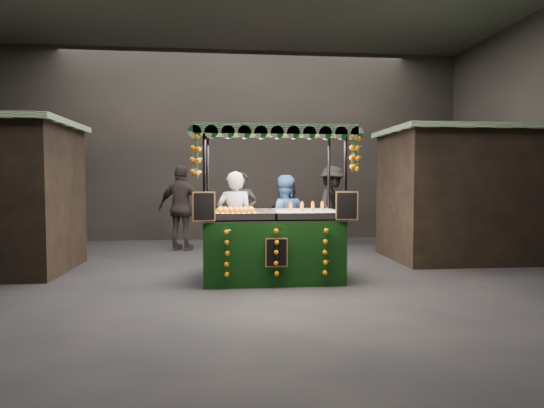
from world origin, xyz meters
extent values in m
plane|color=black|center=(0.00, 0.00, 0.00)|extent=(12.00, 12.00, 0.00)
cube|color=black|center=(0.00, 5.00, 2.50)|extent=(12.00, 0.10, 5.00)
cube|color=black|center=(4.40, 1.50, 1.25)|extent=(2.80, 2.00, 2.50)
cube|color=#135920|center=(4.40, 1.50, 2.55)|extent=(3.00, 2.20, 0.10)
cube|color=#0B3311|center=(0.45, -0.04, 0.48)|extent=(2.12, 1.16, 0.96)
cube|color=silver|center=(0.45, -0.04, 0.98)|extent=(2.12, 1.16, 0.04)
cylinder|color=black|center=(-0.58, -0.59, 1.16)|extent=(0.05, 0.05, 2.31)
cylinder|color=black|center=(1.48, -0.59, 1.16)|extent=(0.05, 0.05, 2.31)
cylinder|color=black|center=(-0.58, 0.51, 1.16)|extent=(0.05, 0.05, 2.31)
cylinder|color=black|center=(1.48, 0.51, 1.16)|extent=(0.05, 0.05, 2.31)
cube|color=#135920|center=(0.45, -0.04, 2.35)|extent=(2.36, 1.40, 0.08)
cube|color=silver|center=(1.03, -0.04, 1.04)|extent=(0.94, 1.04, 0.08)
cube|color=black|center=(-0.59, -0.65, 1.20)|extent=(0.33, 0.09, 0.42)
cube|color=black|center=(1.49, -0.65, 1.20)|extent=(0.33, 0.09, 0.42)
cube|color=black|center=(0.45, -0.66, 0.53)|extent=(0.33, 0.02, 0.42)
imported|color=gray|center=(-0.13, 0.74, 0.86)|extent=(0.68, 0.49, 1.73)
imported|color=navy|center=(0.78, 1.09, 0.83)|extent=(0.84, 0.67, 1.67)
imported|color=#292321|center=(0.05, 2.24, 0.87)|extent=(0.67, 0.47, 1.74)
imported|color=#2D2824|center=(3.81, 3.16, 0.88)|extent=(0.87, 0.69, 1.76)
imported|color=#2D2524|center=(-1.27, 3.16, 0.96)|extent=(1.22, 0.84, 1.93)
imported|color=#2B2623|center=(2.35, 3.92, 0.96)|extent=(1.22, 1.44, 1.93)
imported|color=#2B2623|center=(-3.97, 2.87, 0.81)|extent=(0.80, 0.53, 1.61)
imported|color=#2B2623|center=(1.19, 3.60, 0.80)|extent=(1.23, 1.49, 1.59)
camera|label=1|loc=(-0.26, -7.17, 1.58)|focal=30.06mm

